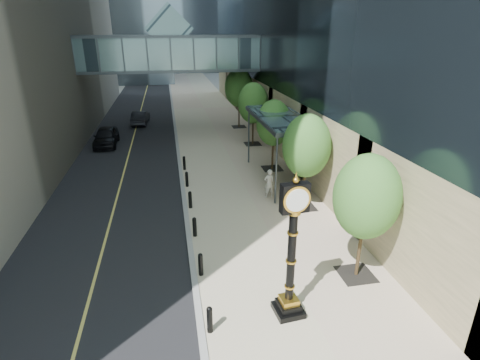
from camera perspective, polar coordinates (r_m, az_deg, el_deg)
name	(u,v)px	position (r m, az deg, el deg)	size (l,w,h in m)	color
ground	(296,344)	(13.38, 8.60, -23.42)	(320.00, 320.00, 0.00)	gray
road	(141,111)	(49.80, -14.89, 10.19)	(8.00, 180.00, 0.02)	black
sidewalk	(204,108)	(49.88, -5.55, 10.85)	(8.00, 180.00, 0.06)	#B9AC8F
curb	(173,109)	(49.68, -10.22, 10.57)	(0.25, 180.00, 0.07)	gray
skywalk	(170,51)	(36.82, -10.58, 18.79)	(17.00, 4.20, 5.80)	#476472
entrance_canopy	(281,119)	(24.41, 6.22, 9.27)	(3.00, 8.00, 4.38)	#383F44
bollard_row	(192,213)	(19.91, -7.28, -5.03)	(0.20, 16.20, 0.90)	black
street_trees	(270,116)	(27.44, 4.55, 9.72)	(2.89, 28.71, 5.93)	black
street_clock	(291,259)	(12.95, 7.81, -11.80)	(1.07, 1.07, 5.21)	black
pedestrian	(269,183)	(22.41, 4.47, -0.52)	(0.65, 0.43, 1.78)	#B4AFA5
car_near	(106,136)	(34.99, -19.74, 6.26)	(1.88, 4.67, 1.59)	black
car_far	(140,118)	(42.23, -14.93, 9.18)	(1.49, 4.27, 1.41)	black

